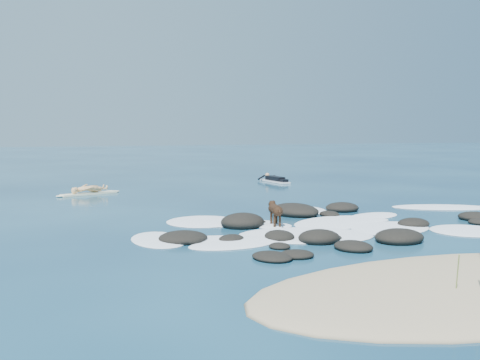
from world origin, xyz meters
name	(u,v)px	position (x,y,z in m)	size (l,w,h in m)	color
ground	(291,218)	(0.00, 0.00, 0.00)	(160.00, 160.00, 0.00)	#0A2642
sand_dune	(480,288)	(0.00, -8.20, 0.00)	(9.00, 4.40, 0.60)	#9E8966
reef_rocks	(323,224)	(0.18, -1.86, 0.10)	(10.89, 7.26, 0.54)	black
breaking_foam	(318,225)	(0.21, -1.52, 0.01)	(13.68, 7.61, 0.12)	white
standing_surfer_rig	(89,180)	(-5.83, 8.66, 0.68)	(2.88, 1.43, 1.71)	#FFF9CB
paddling_surfer_rig	(275,179)	(4.14, 11.16, 0.15)	(1.15, 2.61, 0.45)	white
dog	(275,210)	(-1.10, -1.28, 0.51)	(0.43, 1.21, 0.77)	black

